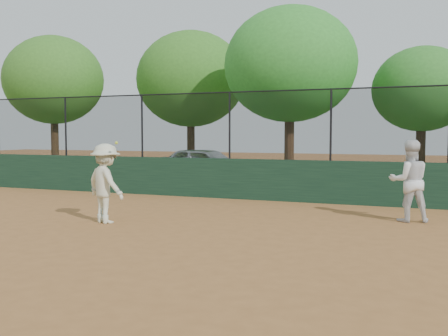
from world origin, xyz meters
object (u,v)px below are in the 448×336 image
(tree_0, at_px, (53,80))
(tree_1, at_px, (191,79))
(tree_3, at_px, (422,89))
(player_main, at_px, (106,183))
(player_second, at_px, (409,181))
(tree_2, at_px, (290,65))
(parked_car, at_px, (206,166))

(tree_0, xyz_separation_m, tree_1, (6.00, 2.24, 0.04))
(tree_3, bearing_deg, tree_1, 172.73)
(player_main, bearing_deg, tree_1, 106.52)
(player_second, bearing_deg, tree_2, -73.34)
(tree_2, relative_size, tree_3, 1.29)
(tree_1, height_order, tree_2, tree_1)
(tree_0, relative_size, tree_3, 1.26)
(parked_car, distance_m, tree_3, 8.50)
(player_second, bearing_deg, parked_car, -54.35)
(player_second, distance_m, tree_2, 8.64)
(player_main, height_order, tree_0, tree_0)
(player_second, bearing_deg, tree_1, -60.96)
(player_second, relative_size, tree_1, 0.27)
(player_main, relative_size, tree_1, 0.27)
(player_second, xyz_separation_m, tree_0, (-15.76, 7.22, 3.52))
(tree_1, distance_m, tree_3, 10.13)
(parked_car, distance_m, tree_2, 4.90)
(player_main, bearing_deg, tree_0, 134.32)
(tree_1, relative_size, tree_2, 1.01)
(tree_0, bearing_deg, player_second, -24.63)
(tree_2, bearing_deg, parked_car, -162.81)
(player_main, distance_m, tree_1, 13.06)
(player_main, xyz_separation_m, tree_3, (6.44, 10.76, 2.70))
(player_main, relative_size, tree_3, 0.35)
(player_main, bearing_deg, tree_3, 59.11)
(parked_car, height_order, tree_2, tree_2)
(player_second, relative_size, tree_0, 0.28)
(tree_1, bearing_deg, parked_car, -57.69)
(parked_car, xyz_separation_m, tree_1, (-2.42, 3.83, 3.74))
(parked_car, height_order, tree_3, tree_3)
(player_main, bearing_deg, parked_car, 97.95)
(tree_2, bearing_deg, tree_1, 151.78)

